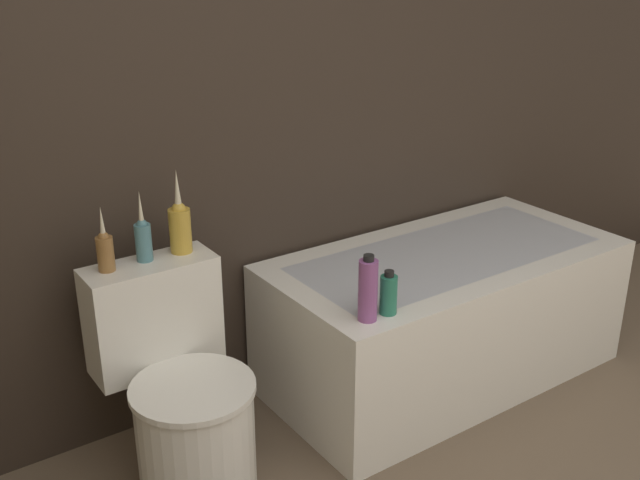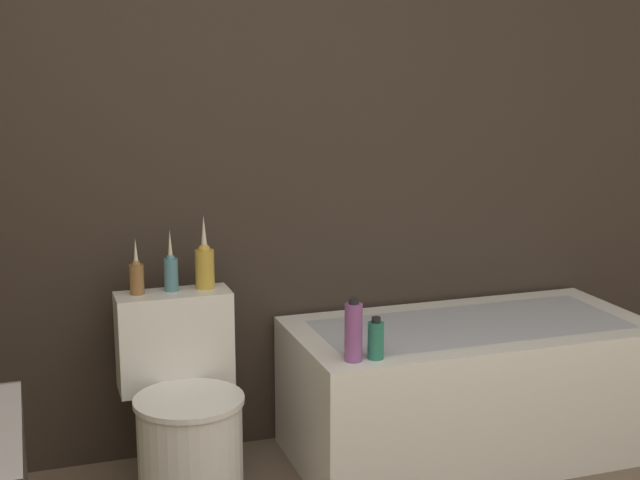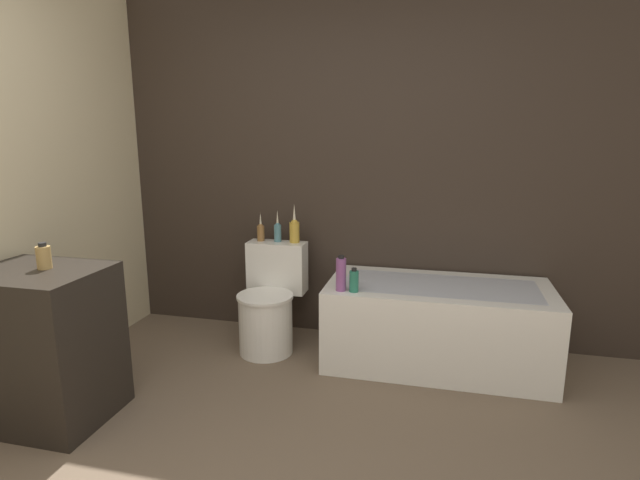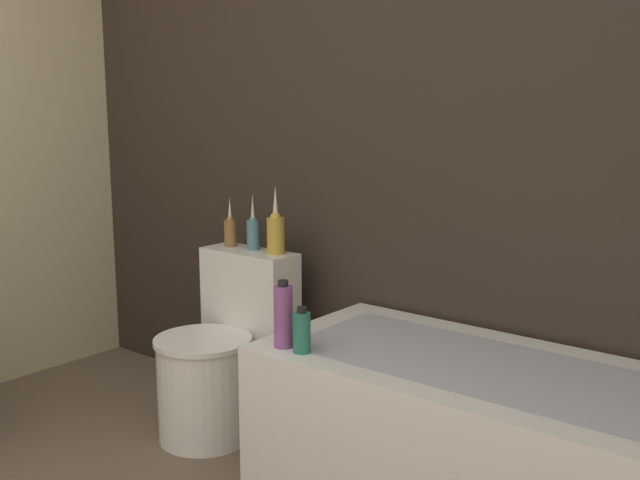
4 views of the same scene
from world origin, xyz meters
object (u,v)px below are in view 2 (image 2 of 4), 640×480
bathtub (469,387)px  shampoo_bottle_short (376,340)px  vase_gold (137,276)px  vase_silver (171,271)px  vase_bronze (205,264)px  shampoo_bottle_tall (353,332)px  toilet (185,416)px

bathtub → shampoo_bottle_short: (-0.52, -0.26, 0.34)m
vase_gold → shampoo_bottle_short: (0.78, -0.45, -0.19)m
vase_silver → vase_bronze: (0.13, -0.00, 0.02)m
vase_bronze → vase_silver: bearing=179.8°
vase_gold → shampoo_bottle_short: 0.92m
vase_silver → vase_bronze: 0.13m
vase_gold → shampoo_bottle_tall: size_ratio=0.93×
toilet → shampoo_bottle_tall: 0.70m
vase_gold → vase_bronze: size_ratio=0.75×
shampoo_bottle_tall → bathtub: bearing=23.0°
shampoo_bottle_tall → vase_gold: bearing=147.5°
shampoo_bottle_short → vase_bronze: bearing=138.9°
bathtub → shampoo_bottle_short: shampoo_bottle_short is taller
toilet → shampoo_bottle_tall: size_ratio=3.23×
bathtub → vase_silver: vase_silver is taller
toilet → shampoo_bottle_short: toilet is taller
vase_gold → vase_bronze: bearing=1.5°
vase_gold → shampoo_bottle_short: bearing=-29.9°
shampoo_bottle_tall → shampoo_bottle_short: shampoo_bottle_tall is taller
vase_silver → shampoo_bottle_tall: 0.74m
shampoo_bottle_short → shampoo_bottle_tall: bearing=177.3°
vase_gold → toilet: bearing=-58.0°
bathtub → vase_silver: size_ratio=6.15×
toilet → shampoo_bottle_short: (0.65, -0.24, 0.30)m
vase_bronze → shampoo_bottle_tall: bearing=-45.9°
bathtub → shampoo_bottle_tall: 0.76m
toilet → vase_gold: size_ratio=3.47×
vase_gold → shampoo_bottle_tall: (0.69, -0.44, -0.15)m
vase_silver → shampoo_bottle_tall: size_ratio=1.03×
vase_bronze → shampoo_bottle_short: size_ratio=1.83×
vase_gold → shampoo_bottle_tall: bearing=-32.5°
vase_silver → vase_gold: bearing=-176.8°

